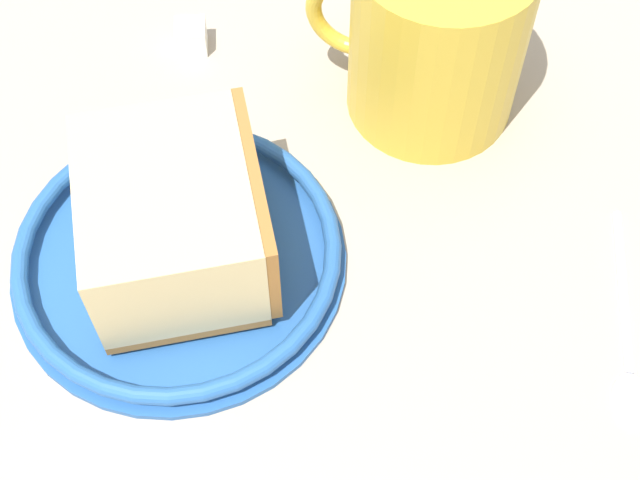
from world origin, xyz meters
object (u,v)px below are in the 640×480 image
small_plate (178,255)px  teaspoon (631,359)px  sugar_cube (191,37)px  cake_slice (175,220)px  tea_mug (436,34)px

small_plate → teaspoon: bearing=-50.1°
small_plate → teaspoon: small_plate is taller
small_plate → sugar_cube: sugar_cube is taller
small_plate → cake_slice: size_ratio=1.38×
cake_slice → tea_mug: (17.88, 1.29, 1.41)cm
cake_slice → teaspoon: cake_slice is taller
cake_slice → sugar_cube: 16.29cm
teaspoon → cake_slice: bearing=129.6°
cake_slice → sugar_cube: bearing=56.9°
small_plate → tea_mug: size_ratio=1.55×
tea_mug → sugar_cube: 15.85cm
cake_slice → tea_mug: 17.98cm
tea_mug → sugar_cube: bearing=127.1°
teaspoon → sugar_cube: bearing=101.3°
teaspoon → sugar_cube: 32.20cm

